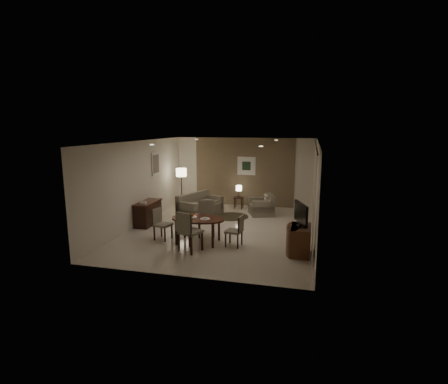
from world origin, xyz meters
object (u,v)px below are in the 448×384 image
(tv_cabinet, at_px, (301,240))
(side_table, at_px, (239,203))
(chair_right, at_px, (234,231))
(armchair, at_px, (261,205))
(chair_near, at_px, (190,231))
(sofa, at_px, (200,205))
(chair_left, at_px, (163,224))
(chair_far, at_px, (206,219))
(console_desk, at_px, (148,213))
(dining_table, at_px, (198,230))
(floor_lamp, at_px, (182,189))

(tv_cabinet, distance_m, side_table, 5.05)
(chair_right, relative_size, armchair, 1.00)
(chair_near, xyz_separation_m, sofa, (-0.84, 3.46, -0.13))
(chair_left, distance_m, sofa, 2.76)
(chair_near, height_order, chair_far, chair_near)
(console_desk, bearing_deg, dining_table, -31.82)
(sofa, bearing_deg, side_table, -16.99)
(chair_far, height_order, armchair, chair_far)
(chair_near, height_order, chair_left, chair_near)
(armchair, bearing_deg, tv_cabinet, 1.99)
(floor_lamp, bearing_deg, chair_near, -66.60)
(chair_near, xyz_separation_m, chair_right, (1.00, 0.64, -0.11))
(chair_far, distance_m, floor_lamp, 3.56)
(chair_right, distance_m, side_table, 4.33)
(sofa, distance_m, side_table, 1.82)
(sofa, bearing_deg, chair_near, -146.06)
(chair_far, bearing_deg, sofa, 95.38)
(dining_table, xyz_separation_m, chair_far, (0.05, 0.63, 0.16))
(console_desk, bearing_deg, floor_lamp, 82.87)
(sofa, height_order, floor_lamp, floor_lamp)
(console_desk, distance_m, chair_near, 2.94)
(sofa, bearing_deg, console_desk, 158.28)
(tv_cabinet, bearing_deg, chair_far, 163.42)
(side_table, bearing_deg, tv_cabinet, -60.54)
(side_table, bearing_deg, chair_left, -107.37)
(chair_left, bearing_deg, dining_table, -81.32)
(dining_table, xyz_separation_m, armchair, (1.25, 3.45, 0.03))
(console_desk, bearing_deg, chair_left, -49.89)
(chair_near, distance_m, sofa, 3.56)
(dining_table, bearing_deg, chair_right, -2.03)
(chair_near, height_order, side_table, chair_near)
(chair_left, height_order, floor_lamp, floor_lamp)
(floor_lamp, bearing_deg, chair_left, -77.44)
(tv_cabinet, height_order, dining_table, tv_cabinet)
(side_table, bearing_deg, console_desk, -129.68)
(dining_table, distance_m, chair_right, 1.01)
(side_table, distance_m, floor_lamp, 2.27)
(chair_far, relative_size, side_table, 2.27)
(chair_left, bearing_deg, side_table, -7.04)
(console_desk, relative_size, dining_table, 0.81)
(chair_right, xyz_separation_m, floor_lamp, (-2.86, 3.67, 0.36))
(dining_table, distance_m, chair_near, 0.70)
(armchair, bearing_deg, chair_right, -24.48)
(tv_cabinet, bearing_deg, sofa, 140.44)
(tv_cabinet, distance_m, chair_near, 2.79)
(side_table, relative_size, floor_lamp, 0.29)
(sofa, bearing_deg, floor_lamp, 70.36)
(sofa, bearing_deg, armchair, -52.16)
(armchair, height_order, side_table, armchair)
(dining_table, bearing_deg, console_desk, 148.18)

